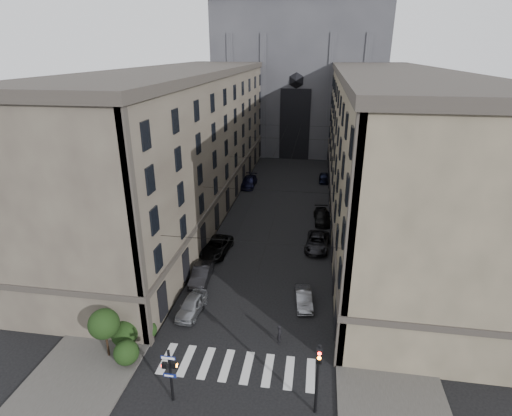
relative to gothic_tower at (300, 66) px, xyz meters
The scene contains 19 objects.
sidewalk_left 44.07m from the gothic_tower, 105.08° to the right, with size 7.00×80.00×0.15m, color #383533.
sidewalk_right 44.07m from the gothic_tower, 74.92° to the right, with size 7.00×80.00×0.15m, color #383533.
zebra_crossing 72.18m from the gothic_tower, 90.00° to the right, with size 11.00×3.20×0.01m, color beige.
building_left 42.07m from the gothic_tower, 109.04° to the right, with size 13.60×60.60×18.85m.
building_right 42.07m from the gothic_tower, 70.96° to the right, with size 13.60×60.60×18.85m.
gothic_tower is the anchor object (origin of this frame).
pedestrian_signal_left 75.15m from the gothic_tower, 92.74° to the right, with size 1.02×0.38×4.00m.
traffic_light_right 74.67m from the gothic_tower, 85.62° to the right, with size 0.34×0.50×5.20m.
shrub_cluster 72.29m from the gothic_tower, 97.11° to the right, with size 3.90×4.40×3.90m.
tram_wires 40.72m from the gothic_tower, 90.00° to the right, with size 14.00×60.00×0.43m.
car_left_near 66.78m from the gothic_tower, 94.50° to the right, with size 1.74×4.33×1.48m, color gray.
car_left_midnear 62.07m from the gothic_tower, 95.43° to the right, with size 1.62×4.65×1.53m, color black.
car_left_midfar 56.47m from the gothic_tower, 95.98° to the right, with size 2.54×5.52×1.53m, color black.
car_left_far 35.10m from the gothic_tower, 101.46° to the right, with size 2.27×5.59×1.62m, color black.
car_right_near 64.20m from the gothic_tower, 85.96° to the right, with size 1.37×3.93×1.30m, color slate.
car_right_midnear 53.68m from the gothic_tower, 83.91° to the right, with size 2.54×5.50×1.53m, color black.
car_right_midfar 46.61m from the gothic_tower, 82.14° to the right, with size 2.09×5.14×1.49m, color black.
car_right_far 31.41m from the gothic_tower, 76.40° to the right, with size 1.70×4.23×1.44m, color black.
pedestrian 69.14m from the gothic_tower, 87.65° to the right, with size 0.57×0.37×1.57m, color black.
Camera 1 is at (4.82, -16.82, 21.12)m, focal length 28.00 mm.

